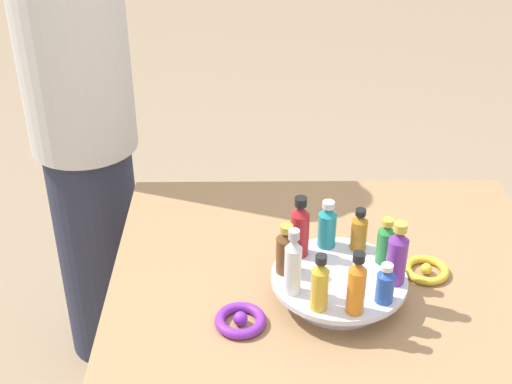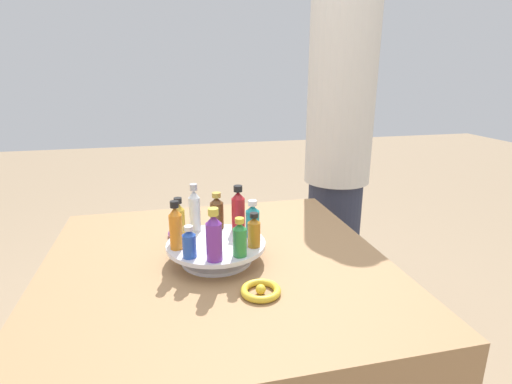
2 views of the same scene
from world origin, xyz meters
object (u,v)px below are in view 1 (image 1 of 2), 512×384
Objects in this scene: ribbon_bow_purple at (240,320)px; ribbon_bow_gold at (426,270)px; bottle_blue at (385,284)px; bottle_green at (386,242)px; bottle_amber at (359,231)px; bottle_gold at (320,284)px; bottle_teal at (327,226)px; display_stand at (338,284)px; bottle_purple at (397,255)px; bottle_brown at (286,250)px; person_figure at (79,97)px; bottle_clear at (293,264)px; bottle_orange at (356,285)px; bottle_red at (300,229)px.

ribbon_bow_gold is (0.41, 0.16, -0.00)m from ribbon_bow_purple.
bottle_blue is 0.13m from bottle_green.
bottle_gold is (-0.10, -0.20, 0.01)m from bottle_amber.
display_stand is at bearing -81.43° from bottle_teal.
bottle_purple is at bearing -133.28° from ribbon_bow_gold.
bottle_brown reaches higher than display_stand.
person_figure is at bearing 134.76° from display_stand.
bottle_green is 1.08× the size of bottle_amber.
bottle_clear reaches higher than ribbon_bow_purple.
bottle_amber is at bearing 26.57° from bottle_brown.
display_stand is 0.16× the size of person_figure.
person_figure reaches higher than bottle_orange.
bottle_blue is 0.22m from bottle_red.
bottle_orange reaches higher than ribbon_bow_gold.
ribbon_bow_purple is at bearing -179.64° from bottle_blue.
bottle_orange is 1.21× the size of bottle_brown.
bottle_orange is at bearing -81.43° from display_stand.
display_stand is at bearing 26.57° from bottle_clear.
bottle_orange is 0.25m from ribbon_bow_purple.
bottle_purple is 0.18m from bottle_teal.
bottle_blue is at bearing -0.02° from person_figure.
bottle_amber is 0.18m from bottle_brown.
ribbon_bow_purple is 1.03× the size of ribbon_bow_gold.
bottle_green is (-0.01, 0.07, -0.02)m from bottle_purple.
bottle_gold is 0.07× the size of person_figure.
display_stand is at bearing 98.57° from bottle_orange.
display_stand is 2.28× the size of bottle_gold.
bottle_clear is at bearing -6.75° from person_figure.
bottle_green is 0.85× the size of bottle_gold.
bottle_teal is 0.28m from ribbon_bow_purple.
bottle_green is at bearing 62.57° from bottle_orange.
ribbon_bow_purple is (-0.10, -0.03, -0.11)m from bottle_clear.
bottle_orange is at bearing -99.43° from bottle_amber.
bottle_purple is 1.14× the size of bottle_gold.
bottle_blue is at bearing -45.43° from display_stand.
bottle_blue reaches higher than ribbon_bow_gold.
ribbon_bow_purple is (-0.31, -0.06, -0.11)m from bottle_purple.
bottle_brown is (-0.13, 0.13, -0.01)m from bottle_orange.
ribbon_bow_purple is at bearing -127.98° from bottle_red.
bottle_brown is at bearing -171.43° from bottle_green.
person_figure is (-0.76, 0.68, 0.05)m from bottle_purple.
bottle_brown is (-0.11, 0.02, 0.07)m from display_stand.
bottle_orange is 0.21m from bottle_red.
ribbon_bow_gold is at bearing 21.74° from ribbon_bow_purple.
bottle_clear is 0.07m from bottle_gold.
display_stand is 0.14m from bottle_gold.
bottle_green reaches higher than display_stand.
bottle_blue is 0.21m from bottle_teal.
bottle_brown is (-0.22, 0.04, -0.01)m from bottle_purple.
bottle_clear reaches higher than bottle_blue.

